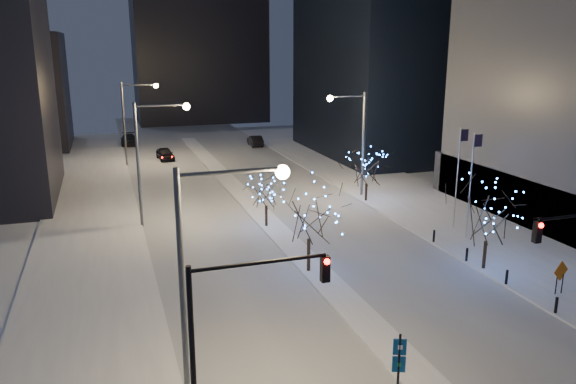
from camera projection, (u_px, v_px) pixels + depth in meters
name	position (u px, v px, depth m)	size (l,w,h in m)	color
road	(239.00, 193.00, 55.91)	(20.00, 130.00, 0.02)	silver
median	(252.00, 205.00, 51.30)	(2.00, 80.00, 0.15)	white
east_sidewalk	(457.00, 221.00, 46.66)	(10.00, 90.00, 0.15)	white
west_sidewalk	(89.00, 262.00, 37.87)	(8.00, 90.00, 0.15)	white
horizon_block	(197.00, 8.00, 104.79)	(24.00, 14.00, 42.00)	black
street_lamp_w_near	(209.00, 256.00, 21.24)	(4.40, 0.56, 10.00)	#595E66
street_lamp_w_mid	(151.00, 147.00, 44.21)	(4.40, 0.56, 10.00)	#595E66
street_lamp_w_far	(132.00, 112.00, 67.18)	(4.40, 0.56, 10.00)	#595E66
street_lamp_east	(355.00, 131.00, 52.75)	(3.90, 0.56, 10.00)	#595E66
traffic_signal_west	(235.00, 319.00, 19.99)	(5.26, 0.43, 7.00)	black
flagpoles	(465.00, 174.00, 42.45)	(1.35, 2.60, 8.00)	silver
bollards	(486.00, 265.00, 35.89)	(0.16, 12.16, 0.90)	black
car_near	(165.00, 154.00, 71.92)	(1.80, 4.48, 1.53)	black
car_mid	(255.00, 141.00, 81.85)	(1.62, 4.64, 1.53)	black
car_far	(129.00, 140.00, 82.59)	(2.19, 5.39, 1.56)	black
holiday_tree_median_near	(309.00, 213.00, 35.25)	(5.36, 5.36, 5.94)	black
holiday_tree_median_far	(266.00, 191.00, 44.50)	(4.21, 4.21, 4.35)	black
holiday_tree_plaza_near	(488.00, 215.00, 35.71)	(5.40, 5.40, 5.79)	black
holiday_tree_plaza_far	(367.00, 167.00, 51.83)	(4.73, 4.73, 5.05)	black
wayfinding_sign	(399.00, 360.00, 22.70)	(0.53, 0.27, 3.05)	black
construction_sign	(561.00, 274.00, 32.53)	(1.22, 0.28, 2.04)	black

